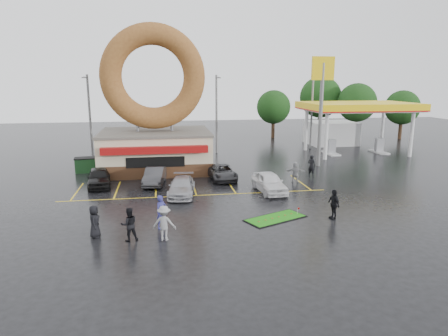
{
  "coord_description": "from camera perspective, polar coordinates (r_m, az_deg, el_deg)",
  "views": [
    {
      "loc": [
        -2.47,
        -25.12,
        8.4
      ],
      "look_at": [
        1.95,
        2.62,
        2.2
      ],
      "focal_mm": 32.0,
      "sensor_mm": 36.0,
      "label": 1
    }
  ],
  "objects": [
    {
      "name": "streetlight_left",
      "position": [
        45.81,
        -18.64,
        7.27
      ],
      "size": [
        0.4,
        2.21,
        9.0
      ],
      "color": "slate",
      "rests_on": "ground"
    },
    {
      "name": "gas_station",
      "position": [
        51.46,
        16.99,
        6.66
      ],
      "size": [
        12.3,
        13.65,
        5.9
      ],
      "color": "silver",
      "rests_on": "ground"
    },
    {
      "name": "tree_far_d",
      "position": [
        59.57,
        7.09,
        8.63
      ],
      "size": [
        4.9,
        4.9,
        7.0
      ],
      "color": "#332114",
      "rests_on": "ground"
    },
    {
      "name": "dumpster",
      "position": [
        39.28,
        -19.18,
        0.37
      ],
      "size": [
        1.92,
        1.39,
        1.3
      ],
      "primitive_type": "cube",
      "rotation": [
        0.0,
        0.0,
        0.11
      ],
      "color": "#19411D",
      "rests_on": "ground"
    },
    {
      "name": "tree_far_b",
      "position": [
        63.44,
        24.12,
        7.88
      ],
      "size": [
        4.9,
        4.9,
        7.0
      ],
      "color": "#332114",
      "rests_on": "ground"
    },
    {
      "name": "streetlight_right",
      "position": [
        50.66,
        12.47,
        8.06
      ],
      "size": [
        0.4,
        2.21,
        9.0
      ],
      "color": "slate",
      "rests_on": "ground"
    },
    {
      "name": "ground",
      "position": [
        26.6,
        -3.29,
        -5.98
      ],
      "size": [
        120.0,
        120.0,
        0.0
      ],
      "primitive_type": "plane",
      "color": "black",
      "rests_on": "ground"
    },
    {
      "name": "person_walker_near",
      "position": [
        33.97,
        10.16,
        -0.58
      ],
      "size": [
        1.67,
        1.07,
        1.72
      ],
      "primitive_type": "imported",
      "rotation": [
        0.0,
        0.0,
        2.75
      ],
      "color": "gray",
      "rests_on": "ground"
    },
    {
      "name": "person_blackjkt",
      "position": [
        21.94,
        -13.39,
        -7.84
      ],
      "size": [
        1.03,
        0.88,
        1.83
      ],
      "primitive_type": "imported",
      "rotation": [
        0.0,
        0.0,
        3.38
      ],
      "color": "black",
      "rests_on": "ground"
    },
    {
      "name": "putting_green",
      "position": [
        25.12,
        7.36,
        -7.12
      ],
      "size": [
        4.23,
        3.14,
        0.49
      ],
      "color": "black",
      "rests_on": "ground"
    },
    {
      "name": "shell_sign",
      "position": [
        40.23,
        13.8,
        10.64
      ],
      "size": [
        2.2,
        0.36,
        10.6
      ],
      "color": "slate",
      "rests_on": "ground"
    },
    {
      "name": "person_cameraman",
      "position": [
        25.54,
        15.4,
        -5.02
      ],
      "size": [
        0.62,
        1.15,
        1.86
      ],
      "primitive_type": "imported",
      "rotation": [
        0.0,
        0.0,
        -1.42
      ],
      "color": "black",
      "rests_on": "ground"
    },
    {
      "name": "car_dgrey",
      "position": [
        33.24,
        -9.86,
        -1.14
      ],
      "size": [
        2.04,
        4.4,
        1.4
      ],
      "primitive_type": "imported",
      "rotation": [
        0.0,
        0.0,
        -0.14
      ],
      "color": "#313133",
      "rests_on": "ground"
    },
    {
      "name": "donut_shop",
      "position": [
        38.3,
        -9.86,
        6.36
      ],
      "size": [
        10.2,
        8.7,
        13.5
      ],
      "color": "#472B19",
      "rests_on": "ground"
    },
    {
      "name": "person_hoodie",
      "position": [
        21.63,
        -8.53,
        -7.81
      ],
      "size": [
        1.38,
        0.99,
        1.92
      ],
      "primitive_type": "imported",
      "rotation": [
        0.0,
        0.0,
        2.9
      ],
      "color": "gray",
      "rests_on": "ground"
    },
    {
      "name": "car_silver",
      "position": [
        29.85,
        -6.08,
        -2.66
      ],
      "size": [
        2.43,
        4.73,
        1.31
      ],
      "primitive_type": "imported",
      "rotation": [
        0.0,
        0.0,
        -0.14
      ],
      "color": "#9F9FA4",
      "rests_on": "ground"
    },
    {
      "name": "person_blue",
      "position": [
        23.37,
        -8.94,
        -6.22
      ],
      "size": [
        0.85,
        0.82,
        1.96
      ],
      "primitive_type": "imported",
      "rotation": [
        0.0,
        0.0,
        0.71
      ],
      "color": "navy",
      "rests_on": "ground"
    },
    {
      "name": "car_grey",
      "position": [
        34.39,
        -0.33,
        -0.6
      ],
      "size": [
        2.39,
        4.71,
        1.28
      ],
      "primitive_type": "imported",
      "rotation": [
        0.0,
        0.0,
        0.06
      ],
      "color": "#2B2B2E",
      "rests_on": "ground"
    },
    {
      "name": "tree_far_a",
      "position": [
        62.12,
        18.46,
        8.85
      ],
      "size": [
        5.6,
        5.6,
        8.0
      ],
      "color": "#332114",
      "rests_on": "ground"
    },
    {
      "name": "tree_far_c",
      "position": [
        64.04,
        13.62,
        9.8
      ],
      "size": [
        6.3,
        6.3,
        9.0
      ],
      "color": "#332114",
      "rests_on": "ground"
    },
    {
      "name": "person_bystander",
      "position": [
        22.91,
        -18.01,
        -7.29
      ],
      "size": [
        0.58,
        0.89,
        1.81
      ],
      "primitive_type": "imported",
      "rotation": [
        0.0,
        0.0,
        1.57
      ],
      "color": "black",
      "rests_on": "ground"
    },
    {
      "name": "car_white",
      "position": [
        30.7,
        6.48,
        -2.04
      ],
      "size": [
        2.14,
        4.59,
        1.52
      ],
      "primitive_type": "imported",
      "rotation": [
        0.0,
        0.0,
        0.08
      ],
      "color": "silver",
      "rests_on": "ground"
    },
    {
      "name": "streetlight_mid",
      "position": [
        46.63,
        -1.06,
        7.99
      ],
      "size": [
        0.4,
        2.21,
        9.0
      ],
      "color": "slate",
      "rests_on": "ground"
    },
    {
      "name": "person_walker_far",
      "position": [
        36.17,
        12.4,
        0.31
      ],
      "size": [
        0.84,
        0.83,
        1.96
      ],
      "primitive_type": "imported",
      "rotation": [
        0.0,
        0.0,
        2.37
      ],
      "color": "black",
      "rests_on": "ground"
    },
    {
      "name": "car_black",
      "position": [
        33.68,
        -17.45,
        -1.28
      ],
      "size": [
        2.32,
        4.57,
        1.49
      ],
      "primitive_type": "imported",
      "rotation": [
        0.0,
        0.0,
        0.13
      ],
      "color": "black",
      "rests_on": "ground"
    }
  ]
}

